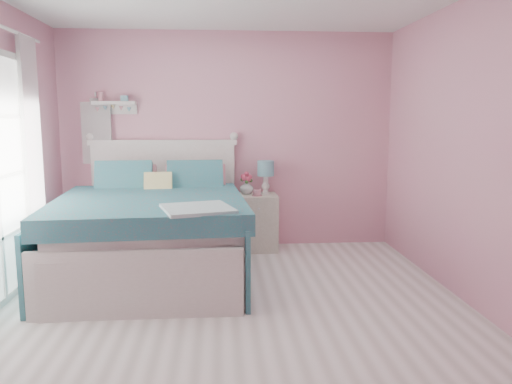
{
  "coord_description": "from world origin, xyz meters",
  "views": [
    {
      "loc": [
        -0.12,
        -3.85,
        1.59
      ],
      "look_at": [
        0.26,
        1.2,
        0.82
      ],
      "focal_mm": 35.0,
      "sensor_mm": 36.0,
      "label": 1
    }
  ],
  "objects": [
    {
      "name": "floor",
      "position": [
        0.0,
        0.0,
        0.0
      ],
      "size": [
        4.5,
        4.5,
        0.0
      ],
      "primitive_type": "plane",
      "color": "beige",
      "rests_on": "ground"
    },
    {
      "name": "room_shell",
      "position": [
        0.0,
        0.0,
        1.58
      ],
      "size": [
        4.5,
        4.5,
        4.5
      ],
      "color": "pink",
      "rests_on": "floor"
    },
    {
      "name": "bed",
      "position": [
        -0.78,
        1.11,
        0.43
      ],
      "size": [
        1.9,
        2.32,
        1.32
      ],
      "rotation": [
        0.0,
        0.0,
        0.06
      ],
      "color": "silver",
      "rests_on": "floor"
    },
    {
      "name": "nightstand",
      "position": [
        0.34,
        2.0,
        0.34
      ],
      "size": [
        0.47,
        0.46,
        0.67
      ],
      "color": "beige",
      "rests_on": "floor"
    },
    {
      "name": "table_lamp",
      "position": [
        0.44,
        2.05,
        0.95
      ],
      "size": [
        0.2,
        0.2,
        0.4
      ],
      "color": "white",
      "rests_on": "nightstand"
    },
    {
      "name": "vase",
      "position": [
        0.21,
        2.05,
        0.76
      ],
      "size": [
        0.21,
        0.21,
        0.17
      ],
      "primitive_type": "imported",
      "rotation": [
        0.0,
        0.0,
        0.39
      ],
      "color": "silver",
      "rests_on": "nightstand"
    },
    {
      "name": "teacup",
      "position": [
        0.32,
        1.9,
        0.71
      ],
      "size": [
        0.13,
        0.13,
        0.08
      ],
      "primitive_type": "imported",
      "rotation": [
        0.0,
        0.0,
        -0.36
      ],
      "color": "pink",
      "rests_on": "nightstand"
    },
    {
      "name": "roses",
      "position": [
        0.21,
        2.05,
        0.88
      ],
      "size": [
        0.14,
        0.11,
        0.12
      ],
      "color": "#E34D71",
      "rests_on": "vase"
    },
    {
      "name": "wall_shelf",
      "position": [
        -1.33,
        2.19,
        1.73
      ],
      "size": [
        0.5,
        0.15,
        0.25
      ],
      "color": "silver",
      "rests_on": "room_shell"
    },
    {
      "name": "hanging_dress",
      "position": [
        -1.55,
        2.18,
        1.4
      ],
      "size": [
        0.34,
        0.03,
        0.72
      ],
      "primitive_type": "cube",
      "color": "white",
      "rests_on": "room_shell"
    },
    {
      "name": "curtain_far",
      "position": [
        -1.92,
        1.14,
        1.18
      ],
      "size": [
        0.04,
        0.4,
        2.32
      ],
      "primitive_type": "cube",
      "color": "white",
      "rests_on": "floor"
    }
  ]
}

